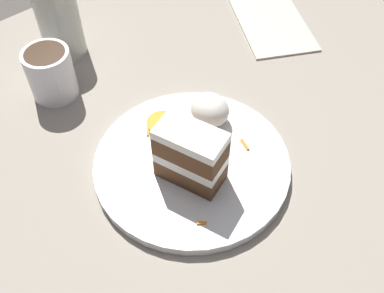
% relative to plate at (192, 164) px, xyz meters
% --- Properties ---
extents(ground_plane, '(6.00, 6.00, 0.00)m').
position_rel_plate_xyz_m(ground_plane, '(-0.01, -0.03, -0.03)').
color(ground_plane, '#4C4742').
rests_on(ground_plane, ground).
extents(dining_table, '(1.12, 1.17, 0.02)m').
position_rel_plate_xyz_m(dining_table, '(-0.01, -0.03, -0.02)').
color(dining_table, gray).
rests_on(dining_table, ground).
extents(plate, '(0.30, 0.30, 0.02)m').
position_rel_plate_xyz_m(plate, '(0.00, 0.00, 0.00)').
color(plate, white).
rests_on(plate, dining_table).
extents(cake_slice, '(0.11, 0.08, 0.10)m').
position_rel_plate_xyz_m(cake_slice, '(-0.02, 0.02, 0.06)').
color(cake_slice, brown).
rests_on(cake_slice, plate).
extents(cream_dollop, '(0.07, 0.06, 0.05)m').
position_rel_plate_xyz_m(cream_dollop, '(0.04, -0.08, 0.03)').
color(cream_dollop, white).
rests_on(cream_dollop, plate).
extents(orange_garnish, '(0.05, 0.05, 0.00)m').
position_rel_plate_xyz_m(orange_garnish, '(0.09, -0.01, 0.01)').
color(orange_garnish, orange).
rests_on(orange_garnish, plate).
extents(carrot_shreds_scatter, '(0.19, 0.16, 0.00)m').
position_rel_plate_xyz_m(carrot_shreds_scatter, '(0.00, -0.01, 0.01)').
color(carrot_shreds_scatter, orange).
rests_on(carrot_shreds_scatter, plate).
extents(drinking_glass, '(0.08, 0.08, 0.14)m').
position_rel_plate_xyz_m(drinking_glass, '(0.37, -0.01, 0.05)').
color(drinking_glass, beige).
rests_on(drinking_glass, dining_table).
extents(coffee_mug, '(0.08, 0.08, 0.09)m').
position_rel_plate_xyz_m(coffee_mug, '(0.28, 0.07, 0.04)').
color(coffee_mug, white).
rests_on(coffee_mug, dining_table).
extents(menu_card, '(0.30, 0.25, 0.00)m').
position_rel_plate_xyz_m(menu_card, '(0.19, -0.39, -0.01)').
color(menu_card, beige).
rests_on(menu_card, dining_table).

